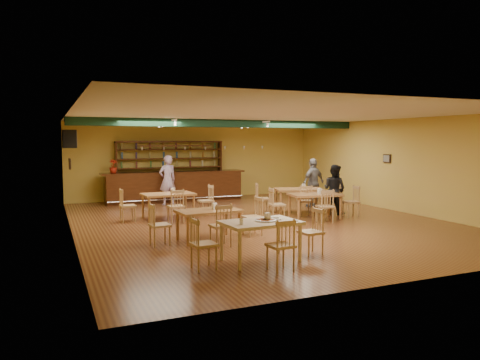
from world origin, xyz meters
name	(u,v)px	position (x,y,z in m)	size (l,w,h in m)	color
floor	(259,221)	(0.00, 0.00, 0.00)	(12.00, 12.00, 0.00)	#572D19
ceiling_beam	(224,123)	(0.00, 2.80, 2.87)	(10.00, 0.30, 0.25)	black
track_rail_left	(167,121)	(-1.80, 3.40, 2.94)	(0.05, 2.50, 0.05)	white
track_rail_right	(254,123)	(1.40, 3.40, 2.94)	(0.05, 2.50, 0.05)	white
ac_unit	(70,139)	(-4.80, 4.20, 2.35)	(0.34, 0.70, 0.48)	white
picture_left	(70,164)	(-4.97, 1.00, 1.70)	(0.04, 0.34, 0.28)	black
picture_right	(387,158)	(4.97, 0.50, 1.70)	(0.04, 0.34, 0.28)	black
bar_counter	(175,186)	(-1.09, 5.15, 0.56)	(5.40, 0.85, 1.13)	#37180B
back_bar_hutch	(170,170)	(-1.09, 5.78, 1.14)	(4.18, 0.40, 2.28)	#37180B
poinsettia	(113,166)	(-3.34, 5.15, 1.38)	(0.28, 0.28, 0.50)	#A9200F
dining_table_a	(168,206)	(-2.25, 1.52, 0.37)	(1.49, 0.90, 0.75)	#9B5E37
dining_table_b	(299,200)	(1.94, 1.07, 0.38)	(1.51, 0.91, 0.76)	#9B5E37
dining_table_c	(208,225)	(-2.12, -1.76, 0.36)	(1.42, 0.85, 0.71)	#9B5E37
dining_table_d	(315,206)	(1.75, -0.16, 0.37)	(1.47, 0.88, 0.74)	#9B5E37
near_table	(261,241)	(-1.80, -3.89, 0.39)	(1.45, 0.93, 0.77)	beige
pizza_tray	(265,220)	(-1.70, -3.89, 0.78)	(0.40, 0.40, 0.01)	silver
parmesan_shaker	(241,221)	(-2.27, -4.04, 0.83)	(0.07, 0.07, 0.11)	#EAE5C6
napkin_stack	(273,217)	(-1.44, -3.68, 0.79)	(0.20, 0.15, 0.03)	white
pizza_server	(272,219)	(-1.54, -3.84, 0.79)	(0.32, 0.09, 0.00)	silver
side_plate	(292,221)	(-1.23, -4.10, 0.78)	(0.22, 0.22, 0.01)	white
patron_bar	(168,180)	(-1.56, 4.33, 0.89)	(0.65, 0.42, 1.77)	#7D499F
patron_right_a	(334,189)	(2.74, 0.27, 0.78)	(0.75, 0.59, 1.55)	black
patron_right_b	(313,183)	(2.95, 1.84, 0.84)	(0.99, 0.41, 1.68)	slate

